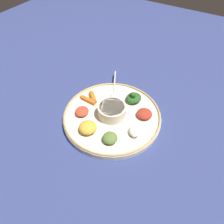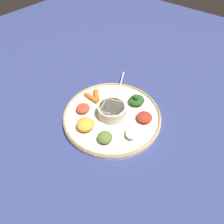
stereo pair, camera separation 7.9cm
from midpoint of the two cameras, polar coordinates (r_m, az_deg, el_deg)
ground_plane at (r=0.82m, az=-2.77°, el=-1.89°), size 2.40×2.40×0.00m
platter at (r=0.81m, az=-2.79°, el=-1.39°), size 0.37×0.37×0.02m
platter_rim at (r=0.80m, az=-2.83°, el=-0.74°), size 0.37×0.37×0.01m
center_bowl at (r=0.78m, az=-2.88°, el=0.31°), size 0.11×0.11×0.04m
spoon at (r=0.91m, az=-1.96°, el=6.29°), size 0.17×0.10×0.01m
greens_pile at (r=0.84m, az=3.18°, el=3.72°), size 0.08×0.07×0.04m
carrot_near_spoon at (r=0.87m, az=-7.87°, el=4.09°), size 0.06×0.07×0.02m
carrot_outer at (r=0.86m, az=-9.28°, el=3.24°), size 0.02×0.08×0.02m
mound_rice_white at (r=0.73m, az=3.09°, el=-5.31°), size 0.06×0.06×0.03m
mound_beet at (r=0.79m, az=5.90°, el=-0.64°), size 0.08×0.08×0.02m
mound_lentil_yellow at (r=0.75m, az=-9.55°, el=-4.28°), size 0.09×0.09×0.03m
mound_berbere_red at (r=0.81m, az=-10.88°, el=0.00°), size 0.07×0.06×0.02m
mound_collards at (r=0.72m, az=-3.73°, el=-7.16°), size 0.07×0.07×0.03m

